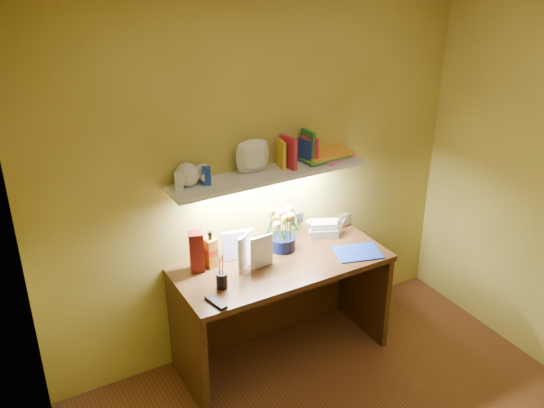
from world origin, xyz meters
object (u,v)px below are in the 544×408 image
(telephone, at_px, (323,227))
(whisky_bottle, at_px, (211,249))
(desk, at_px, (282,310))
(desk_clock, at_px, (344,220))
(flower_bouquet, at_px, (282,228))

(telephone, bearing_deg, whisky_bottle, -155.71)
(telephone, bearing_deg, desk, -132.55)
(desk, distance_m, whisky_bottle, 0.67)
(desk_clock, bearing_deg, whisky_bottle, 172.43)
(desk, distance_m, flower_bouquet, 0.56)
(desk, bearing_deg, whisky_bottle, 156.13)
(whisky_bottle, bearing_deg, desk, -23.87)
(desk, xyz_separation_m, desk_clock, (0.65, 0.23, 0.42))
(flower_bouquet, distance_m, telephone, 0.36)
(desk, distance_m, desk_clock, 0.80)
(telephone, height_order, whisky_bottle, whisky_bottle)
(desk, bearing_deg, telephone, 23.48)
(desk_clock, height_order, whisky_bottle, whisky_bottle)
(flower_bouquet, height_order, desk_clock, flower_bouquet)
(desk, relative_size, telephone, 6.91)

